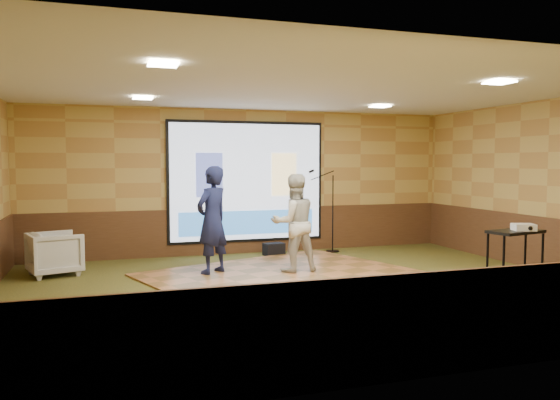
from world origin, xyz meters
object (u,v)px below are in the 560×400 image
object	(u,v)px
mic_stand	(330,229)
dance_floor	(283,275)
player_left	(212,220)
projector	(524,227)
projector_screen	(247,183)
duffel_bag	(274,249)
av_table	(515,248)
player_right	(294,223)
banquet_chair	(55,254)

from	to	relation	value
mic_stand	dance_floor	bearing A→B (deg)	-139.40
player_left	projector	xyz separation A→B (m)	(4.27, -2.44, -0.00)
projector_screen	mic_stand	bearing A→B (deg)	-12.95
duffel_bag	av_table	bearing A→B (deg)	-56.06
dance_floor	player_right	bearing A→B (deg)	34.24
banquet_chair	duffel_bag	size ratio (longest dim) A/B	2.01
av_table	duffel_bag	bearing A→B (deg)	123.94
player_right	mic_stand	world-z (taller)	mic_stand
mic_stand	duffel_bag	bearing A→B (deg)	172.73
projector_screen	banquet_chair	size ratio (longest dim) A/B	4.09
av_table	mic_stand	size ratio (longest dim) A/B	0.50
mic_stand	duffel_bag	size ratio (longest dim) A/B	4.36
player_right	dance_floor	bearing A→B (deg)	32.00
dance_floor	banquet_chair	size ratio (longest dim) A/B	5.23
dance_floor	duffel_bag	distance (m)	2.04
projector_screen	dance_floor	xyz separation A→B (m)	(-0.01, -2.41, -1.46)
player_right	projector_screen	bearing A→B (deg)	-85.81
projector	banquet_chair	world-z (taller)	projector
player_left	av_table	distance (m)	4.82
dance_floor	banquet_chair	world-z (taller)	banquet_chair
projector_screen	projector	bearing A→B (deg)	-54.37
dance_floor	player_left	world-z (taller)	player_left
dance_floor	mic_stand	size ratio (longest dim) A/B	2.41
player_left	projector_screen	bearing A→B (deg)	-156.36
projector	banquet_chair	bearing A→B (deg)	175.06
banquet_chair	av_table	bearing A→B (deg)	-132.49
player_left	mic_stand	size ratio (longest dim) A/B	1.03
player_right	banquet_chair	distance (m)	4.08
projector_screen	mic_stand	size ratio (longest dim) A/B	1.88
projector	banquet_chair	size ratio (longest dim) A/B	0.38
projector_screen	projector	distance (m)	5.44
av_table	banquet_chair	distance (m)	7.43
projector_screen	dance_floor	world-z (taller)	projector_screen
mic_stand	banquet_chair	bearing A→B (deg)	179.36
banquet_chair	duffel_bag	xyz separation A→B (m)	(4.11, 0.75, -0.24)
projector_screen	player_right	distance (m)	2.33
projector	projector_screen	bearing A→B (deg)	146.00
duffel_bag	banquet_chair	bearing A→B (deg)	-169.69
projector	duffel_bag	size ratio (longest dim) A/B	0.75
player_left	duffel_bag	world-z (taller)	player_left
player_right	av_table	xyz separation A→B (m)	(2.82, -2.09, -0.27)
projector	duffel_bag	xyz separation A→B (m)	(-2.70, 3.97, -0.81)
banquet_chair	duffel_bag	world-z (taller)	banquet_chair
player_left	av_table	bearing A→B (deg)	113.75
projector_screen	player_right	size ratio (longest dim) A/B	1.98
av_table	banquet_chair	world-z (taller)	av_table
banquet_chair	player_right	bearing A→B (deg)	-122.58
dance_floor	av_table	world-z (taller)	av_table
duffel_bag	projector_screen	bearing A→B (deg)	136.15
av_table	mic_stand	xyz separation A→B (m)	(-1.35, 3.93, -0.11)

